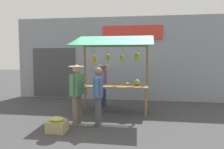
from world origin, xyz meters
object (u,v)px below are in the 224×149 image
(shopper_in_striped_shirt, at_px, (98,92))
(produce_crate_near, at_px, (57,125))
(market_stall, at_px, (114,65))
(vendor_with_sunhat, at_px, (104,82))
(shopper_with_ponytail, at_px, (77,90))

(shopper_in_striped_shirt, bearing_deg, produce_crate_near, 124.02)
(market_stall, bearing_deg, shopper_in_striped_shirt, 81.62)
(market_stall, xyz_separation_m, vendor_with_sunhat, (0.50, -0.73, -0.65))
(vendor_with_sunhat, relative_size, shopper_with_ponytail, 0.97)
(shopper_in_striped_shirt, distance_m, produce_crate_near, 1.31)
(vendor_with_sunhat, bearing_deg, shopper_in_striped_shirt, 2.85)
(shopper_in_striped_shirt, relative_size, produce_crate_near, 3.30)
(vendor_with_sunhat, bearing_deg, shopper_with_ponytail, -12.12)
(market_stall, bearing_deg, shopper_with_ponytail, 61.85)
(shopper_in_striped_shirt, bearing_deg, market_stall, -13.84)
(vendor_with_sunhat, xyz_separation_m, produce_crate_near, (0.57, 2.89, -0.72))
(vendor_with_sunhat, bearing_deg, produce_crate_near, -15.88)
(shopper_in_striped_shirt, bearing_deg, shopper_with_ponytail, 86.73)
(shopper_with_ponytail, bearing_deg, shopper_in_striped_shirt, -81.94)
(market_stall, xyz_separation_m, shopper_in_striped_shirt, (0.21, 1.45, -0.67))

